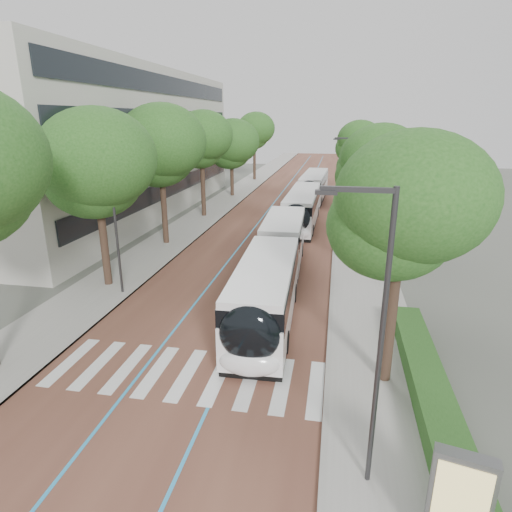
{
  "coord_description": "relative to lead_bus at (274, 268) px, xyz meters",
  "views": [
    {
      "loc": [
        5.52,
        -12.65,
        9.53
      ],
      "look_at": [
        1.44,
        8.94,
        2.4
      ],
      "focal_mm": 30.0,
      "sensor_mm": 36.0,
      "label": 1
    }
  ],
  "objects": [
    {
      "name": "road",
      "position": [
        -2.39,
        30.6,
        -1.62
      ],
      "size": [
        11.0,
        140.0,
        0.02
      ],
      "primitive_type": "cube",
      "color": "brown",
      "rests_on": "ground"
    },
    {
      "name": "lane_line_left",
      "position": [
        -3.99,
        30.6,
        -1.6
      ],
      "size": [
        0.12,
        126.0,
        0.01
      ],
      "primitive_type": "cube",
      "color": "#2993D0",
      "rests_on": "road"
    },
    {
      "name": "bus_queued_0",
      "position": [
        0.17,
        16.18,
        -0.0
      ],
      "size": [
        2.65,
        12.42,
        3.2
      ],
      "rotation": [
        0.0,
        0.0,
        -0.01
      ],
      "color": "silver",
      "rests_on": "ground"
    },
    {
      "name": "sidewalk_left",
      "position": [
        -9.89,
        30.6,
        -1.57
      ],
      "size": [
        4.0,
        140.0,
        0.12
      ],
      "primitive_type": "cube",
      "color": "gray",
      "rests_on": "ground"
    },
    {
      "name": "kerb_right",
      "position": [
        3.21,
        30.6,
        -1.57
      ],
      "size": [
        0.2,
        140.0,
        0.14
      ],
      "primitive_type": "cube",
      "color": "gray",
      "rests_on": "ground"
    },
    {
      "name": "ad_panel",
      "position": [
        6.15,
        -14.15,
        -0.1
      ],
      "size": [
        1.33,
        0.63,
        2.68
      ],
      "rotation": [
        0.0,
        0.0,
        -0.22
      ],
      "color": "#59595B",
      "rests_on": "sidewalk_right"
    },
    {
      "name": "trees_left",
      "position": [
        -9.89,
        14.5,
        5.41
      ],
      "size": [
        6.43,
        61.02,
        10.27
      ],
      "color": "black",
      "rests_on": "ground"
    },
    {
      "name": "kerb_left",
      "position": [
        -7.99,
        30.6,
        -1.57
      ],
      "size": [
        0.2,
        140.0,
        0.14
      ],
      "primitive_type": "cube",
      "color": "gray",
      "rests_on": "ground"
    },
    {
      "name": "streetlight_near",
      "position": [
        4.23,
        -12.4,
        3.19
      ],
      "size": [
        1.82,
        0.2,
        8.0
      ],
      "color": "#323234",
      "rests_on": "sidewalk_right"
    },
    {
      "name": "zebra_crossing",
      "position": [
        -2.19,
        -8.4,
        -1.6
      ],
      "size": [
        10.55,
        3.6,
        0.01
      ],
      "color": "silver",
      "rests_on": "ground"
    },
    {
      "name": "hedge",
      "position": [
        6.71,
        -9.4,
        -1.11
      ],
      "size": [
        1.2,
        14.0,
        0.8
      ],
      "primitive_type": "cube",
      "color": "#204919",
      "rests_on": "sidewalk_right"
    },
    {
      "name": "lead_bus",
      "position": [
        0.0,
        0.0,
        0.0
      ],
      "size": [
        3.2,
        18.48,
        3.2
      ],
      "rotation": [
        0.0,
        0.0,
        0.04
      ],
      "color": "black",
      "rests_on": "ground"
    },
    {
      "name": "trees_right",
      "position": [
        5.31,
        14.22,
        4.65
      ],
      "size": [
        5.55,
        47.34,
        8.7
      ],
      "color": "black",
      "rests_on": "ground"
    },
    {
      "name": "streetlight_far",
      "position": [
        4.23,
        12.6,
        3.19
      ],
      "size": [
        1.82,
        0.2,
        8.0
      ],
      "color": "#323234",
      "rests_on": "sidewalk_right"
    },
    {
      "name": "lane_line_right",
      "position": [
        -0.79,
        30.6,
        -1.6
      ],
      "size": [
        0.12,
        126.0,
        0.01
      ],
      "primitive_type": "cube",
      "color": "#2993D0",
      "rests_on": "road"
    },
    {
      "name": "office_building",
      "position": [
        -21.87,
        18.6,
        5.37
      ],
      "size": [
        18.11,
        40.0,
        14.0
      ],
      "color": "#B6B3A9",
      "rests_on": "ground"
    },
    {
      "name": "bus_queued_1",
      "position": [
        0.41,
        29.46,
        -0.0
      ],
      "size": [
        2.96,
        12.48,
        3.2
      ],
      "rotation": [
        0.0,
        0.0,
        -0.04
      ],
      "color": "silver",
      "rests_on": "ground"
    },
    {
      "name": "lamp_post_left",
      "position": [
        -8.49,
        -1.4,
        2.49
      ],
      "size": [
        0.14,
        0.14,
        8.0
      ],
      "primitive_type": "cylinder",
      "color": "#323234",
      "rests_on": "sidewalk_left"
    },
    {
      "name": "ground",
      "position": [
        -2.39,
        -9.4,
        -1.63
      ],
      "size": [
        160.0,
        160.0,
        0.0
      ],
      "primitive_type": "plane",
      "color": "#51544C",
      "rests_on": "ground"
    },
    {
      "name": "sidewalk_right",
      "position": [
        5.11,
        30.6,
        -1.57
      ],
      "size": [
        4.0,
        140.0,
        0.12
      ],
      "primitive_type": "cube",
      "color": "gray",
      "rests_on": "ground"
    }
  ]
}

